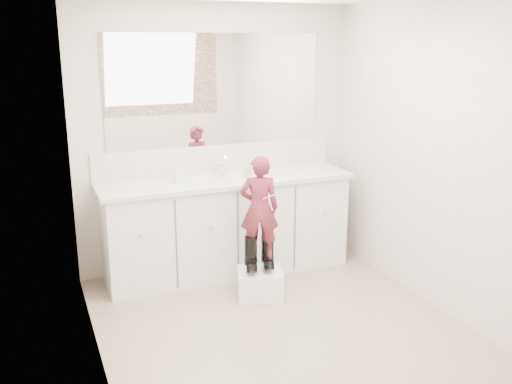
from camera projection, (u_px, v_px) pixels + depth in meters
name	position (u px, v px, depth m)	size (l,w,h in m)	color
floor	(284.00, 331.00, 4.22)	(3.00, 3.00, 0.00)	#8B705B
wall_back	(216.00, 139.00, 5.24)	(2.60, 2.60, 0.00)	beige
wall_front	(428.00, 243.00, 2.56)	(2.60, 2.60, 0.00)	beige
wall_left	(90.00, 192.00, 3.42)	(3.00, 3.00, 0.00)	beige
wall_right	(439.00, 158.00, 4.38)	(3.00, 3.00, 0.00)	beige
vanity_cabinet	(227.00, 227.00, 5.20)	(2.20, 0.55, 0.85)	silver
countertop	(227.00, 180.00, 5.07)	(2.28, 0.58, 0.04)	beige
backsplash	(217.00, 159.00, 5.28)	(2.28, 0.03, 0.25)	beige
mirror	(216.00, 90.00, 5.12)	(2.00, 0.02, 1.00)	white
dot_panel	(435.00, 144.00, 2.46)	(2.00, 0.01, 1.20)	#472819
faucet	(221.00, 169.00, 5.20)	(0.08, 0.08, 0.10)	silver
cup	(248.00, 172.00, 5.13)	(0.09, 0.09, 0.08)	#BFB899
soap_bottle	(179.00, 172.00, 4.93)	(0.07, 0.08, 0.17)	silver
step_stool	(260.00, 283.00, 4.75)	(0.36, 0.30, 0.23)	white
boot_left	(251.00, 254.00, 4.67)	(0.11, 0.20, 0.30)	black
boot_right	(267.00, 251.00, 4.73)	(0.11, 0.20, 0.30)	black
toddler	(259.00, 208.00, 4.60)	(0.32, 0.21, 0.87)	#AC3545
toothbrush	(271.00, 196.00, 4.52)	(0.01, 0.01, 0.14)	pink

